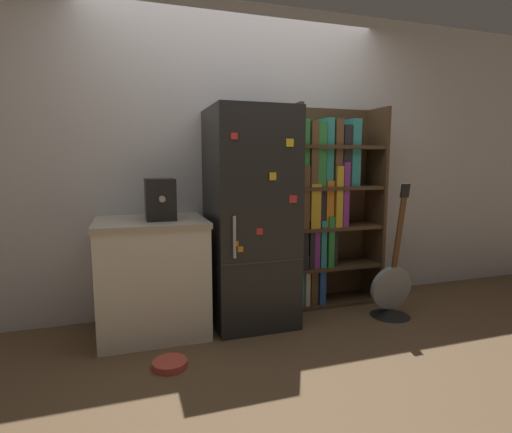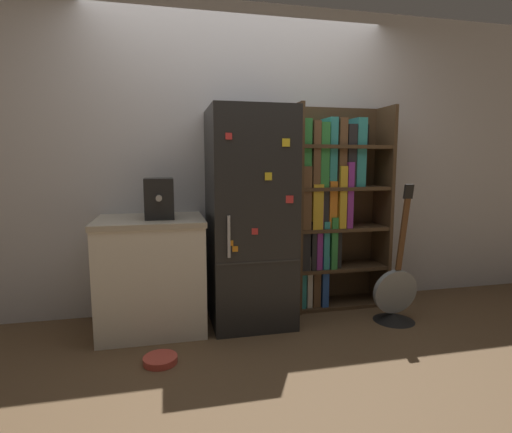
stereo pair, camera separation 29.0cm
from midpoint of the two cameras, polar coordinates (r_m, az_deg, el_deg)
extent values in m
plane|color=brown|center=(3.29, 2.16, -15.20)|extent=(16.00, 16.00, 0.00)
cube|color=silver|center=(3.49, 0.23, 8.05)|extent=(8.00, 0.05, 2.60)
cube|color=black|center=(3.17, 1.69, -0.12)|extent=(0.64, 0.66, 1.69)
cube|color=#333333|center=(2.91, 3.32, -6.58)|extent=(0.62, 0.01, 0.01)
cube|color=#B2B2B7|center=(2.80, -0.95, -2.94)|extent=(0.02, 0.02, 0.30)
cube|color=red|center=(2.85, 2.76, -2.17)|extent=(0.05, 0.01, 0.05)
cube|color=red|center=(2.77, -0.87, 11.42)|extent=(0.05, 0.01, 0.05)
cube|color=orange|center=(2.82, -0.72, -3.87)|extent=(0.04, 0.01, 0.04)
cube|color=yellow|center=(2.88, 7.25, 10.44)|extent=(0.06, 0.01, 0.06)
cube|color=yellow|center=(2.84, 4.73, 5.74)|extent=(0.05, 0.02, 0.06)
cube|color=red|center=(2.90, 7.69, 2.44)|extent=(0.05, 0.02, 0.05)
cube|color=orange|center=(2.84, -0.07, -4.68)|extent=(0.04, 0.01, 0.04)
cube|color=#4C3823|center=(3.45, 8.04, 1.02)|extent=(0.03, 0.34, 1.76)
cube|color=#4C3823|center=(3.82, 19.69, 1.29)|extent=(0.03, 0.34, 1.76)
cube|color=#4C3823|center=(3.76, 13.08, 1.44)|extent=(0.86, 0.03, 1.76)
cube|color=#4C3823|center=(3.81, 13.73, -11.89)|extent=(0.80, 0.31, 0.03)
cube|color=#4C3823|center=(3.71, 13.89, -6.97)|extent=(0.80, 0.31, 0.03)
cube|color=#4C3823|center=(3.64, 14.07, -1.59)|extent=(0.80, 0.31, 0.03)
cube|color=#4C3823|center=(3.60, 14.26, 3.95)|extent=(0.80, 0.31, 0.03)
cube|color=#4C3823|center=(3.60, 14.45, 9.56)|extent=(0.80, 0.31, 0.03)
cube|color=teal|center=(3.61, 8.56, -9.57)|extent=(0.05, 0.24, 0.37)
cube|color=silver|center=(3.62, 9.40, -8.82)|extent=(0.04, 0.25, 0.45)
cube|color=brown|center=(3.66, 10.37, -9.39)|extent=(0.06, 0.24, 0.36)
cube|color=#2D59B2|center=(3.67, 11.47, -8.70)|extent=(0.06, 0.26, 0.45)
cube|color=#262628|center=(3.51, 8.91, -3.42)|extent=(0.07, 0.26, 0.48)
cube|color=#262628|center=(3.55, 9.88, -3.81)|extent=(0.04, 0.29, 0.42)
cube|color=purple|center=(3.54, 10.78, -2.45)|extent=(0.05, 0.24, 0.59)
cube|color=teal|center=(3.59, 11.58, -3.76)|extent=(0.05, 0.27, 0.41)
cube|color=#338C3F|center=(3.62, 12.55, -3.42)|extent=(0.05, 0.30, 0.45)
cube|color=#262628|center=(3.65, 13.41, -3.48)|extent=(0.04, 0.22, 0.43)
cube|color=brown|center=(3.45, 9.04, 2.72)|extent=(0.07, 0.27, 0.53)
cube|color=gold|center=(3.50, 10.45, 1.53)|extent=(0.09, 0.28, 0.38)
cube|color=#262628|center=(3.53, 11.60, 2.04)|extent=(0.05, 0.24, 0.44)
cube|color=orange|center=(3.57, 12.53, 1.78)|extent=(0.07, 0.26, 0.40)
cube|color=gold|center=(3.59, 13.80, 2.79)|extent=(0.06, 0.27, 0.53)
cube|color=purple|center=(3.62, 14.69, 3.06)|extent=(0.05, 0.29, 0.56)
cube|color=#338C3F|center=(3.45, 9.14, 8.86)|extent=(0.07, 0.25, 0.56)
cube|color=brown|center=(3.48, 10.32, 8.68)|extent=(0.06, 0.28, 0.55)
cube|color=#338C3F|center=(3.51, 11.44, 8.57)|extent=(0.08, 0.27, 0.54)
cube|color=teal|center=(3.55, 12.69, 8.89)|extent=(0.07, 0.24, 0.58)
cube|color=brown|center=(3.58, 13.95, 8.81)|extent=(0.07, 0.23, 0.58)
cube|color=#262628|center=(3.62, 15.08, 8.34)|extent=(0.08, 0.24, 0.53)
cube|color=teal|center=(3.66, 16.34, 8.73)|extent=(0.09, 0.23, 0.58)
cylinder|color=black|center=(3.70, 17.29, 11.03)|extent=(0.10, 0.10, 0.18)
cube|color=silver|center=(3.17, -12.10, -8.35)|extent=(0.78, 0.65, 0.82)
cube|color=#B2A893|center=(3.08, -12.33, -0.60)|extent=(0.80, 0.67, 0.04)
cube|color=black|center=(3.04, -11.03, 2.56)|extent=(0.21, 0.26, 0.30)
cylinder|color=#A5A39E|center=(2.88, -10.93, 2.59)|extent=(0.04, 0.06, 0.04)
cone|color=black|center=(3.58, 21.38, -13.26)|extent=(0.33, 0.33, 0.06)
cylinder|color=gray|center=(3.51, 21.55, -9.98)|extent=(0.37, 0.09, 0.37)
cube|color=brown|center=(3.35, 22.59, -2.48)|extent=(0.04, 0.10, 0.58)
cube|color=black|center=(3.27, 23.38, 3.29)|extent=(0.07, 0.04, 0.11)
cylinder|color=#D84C3F|center=(2.76, -10.44, -19.55)|extent=(0.22, 0.22, 0.04)
torus|color=#D84C3F|center=(2.75, -10.45, -19.24)|extent=(0.22, 0.22, 0.01)
camera|label=1|loc=(0.15, -87.42, 0.35)|focal=28.00mm
camera|label=2|loc=(0.15, 92.58, -0.35)|focal=28.00mm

